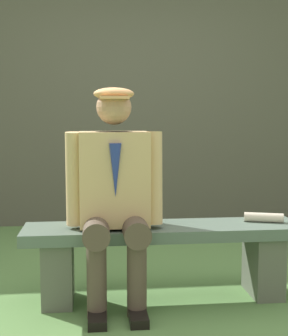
{
  "coord_description": "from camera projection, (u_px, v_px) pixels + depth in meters",
  "views": [
    {
      "loc": [
        0.42,
        2.75,
        1.1
      ],
      "look_at": [
        0.12,
        0.0,
        0.8
      ],
      "focal_mm": 50.17,
      "sensor_mm": 36.0,
      "label": 1
    }
  ],
  "objects": [
    {
      "name": "ground_plane",
      "position": [
        163.0,
        298.0,
        2.88
      ],
      "size": [
        30.0,
        30.0,
        0.0
      ],
      "primitive_type": "plane",
      "color": "#558042"
    },
    {
      "name": "bench",
      "position": [
        163.0,
        249.0,
        2.85
      ],
      "size": [
        1.68,
        0.36,
        0.45
      ],
      "color": "#526658",
      "rests_on": "ground"
    },
    {
      "name": "seated_man",
      "position": [
        115.0,
        188.0,
        2.72
      ],
      "size": [
        0.57,
        0.57,
        1.27
      ],
      "color": "tan",
      "rests_on": "ground"
    },
    {
      "name": "rolled_magazine",
      "position": [
        264.0,
        217.0,
        2.92
      ],
      "size": [
        0.24,
        0.13,
        0.06
      ],
      "primitive_type": "cylinder",
      "rotation": [
        0.0,
        1.57,
        -0.31
      ],
      "color": "beige",
      "rests_on": "bench"
    },
    {
      "name": "stadium_wall",
      "position": [
        133.0,
        107.0,
        4.91
      ],
      "size": [
        12.0,
        0.24,
        2.44
      ],
      "primitive_type": "cube",
      "color": "#4E4F41",
      "rests_on": "ground"
    }
  ]
}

